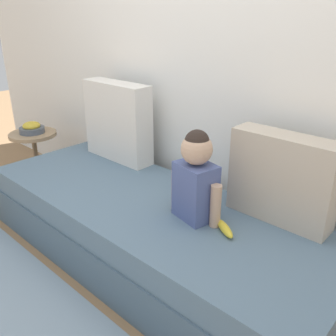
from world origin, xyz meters
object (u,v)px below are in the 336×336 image
(fruit_bowl, at_px, (32,128))
(banana, at_px, (225,228))
(throw_pillow_right, at_px, (282,179))
(side_table, at_px, (34,144))
(toddler, at_px, (196,177))
(couch, at_px, (149,232))
(throw_pillow_left, at_px, (118,122))

(fruit_bowl, bearing_deg, banana, -3.06)
(throw_pillow_right, bearing_deg, banana, -112.62)
(throw_pillow_right, height_order, fruit_bowl, throw_pillow_right)
(throw_pillow_right, distance_m, side_table, 2.28)
(toddler, distance_m, fruit_bowl, 1.93)
(couch, relative_size, throw_pillow_right, 4.33)
(couch, distance_m, banana, 0.57)
(side_table, relative_size, fruit_bowl, 2.14)
(throw_pillow_right, relative_size, banana, 3.19)
(banana, bearing_deg, side_table, 176.94)
(throw_pillow_left, bearing_deg, side_table, -168.87)
(throw_pillow_left, relative_size, banana, 3.36)
(toddler, bearing_deg, throw_pillow_right, 41.19)
(toddler, bearing_deg, couch, -172.90)
(fruit_bowl, bearing_deg, throw_pillow_right, 4.79)
(banana, distance_m, fruit_bowl, 2.13)
(throw_pillow_right, bearing_deg, throw_pillow_left, 180.00)
(couch, xyz_separation_m, throw_pillow_left, (-0.65, 0.33, 0.50))
(throw_pillow_left, bearing_deg, banana, -14.53)
(toddler, distance_m, banana, 0.30)
(throw_pillow_left, xyz_separation_m, fruit_bowl, (-0.96, -0.19, -0.21))
(throw_pillow_left, relative_size, side_table, 1.25)
(throw_pillow_right, distance_m, banana, 0.39)
(fruit_bowl, bearing_deg, toddler, -2.99)
(throw_pillow_right, bearing_deg, toddler, -138.81)
(couch, distance_m, throw_pillow_right, 0.85)
(throw_pillow_left, distance_m, toddler, 1.00)
(banana, xyz_separation_m, fruit_bowl, (-2.12, 0.11, 0.06))
(banana, xyz_separation_m, side_table, (-2.12, 0.11, -0.09))
(throw_pillow_left, height_order, toddler, throw_pillow_left)
(banana, bearing_deg, couch, -177.14)
(throw_pillow_left, relative_size, fruit_bowl, 2.67)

